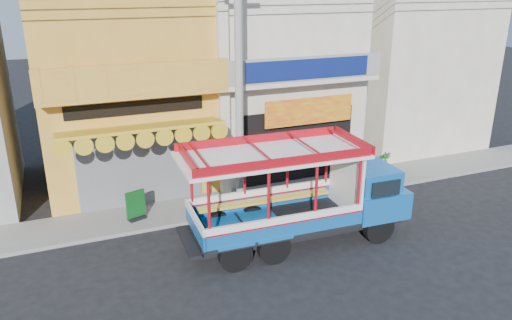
{
  "coord_description": "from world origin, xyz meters",
  "views": [
    {
      "loc": [
        -6.4,
        -11.28,
        7.46
      ],
      "look_at": [
        -0.75,
        2.5,
        2.11
      ],
      "focal_mm": 35.0,
      "sensor_mm": 36.0,
      "label": 1
    }
  ],
  "objects_px": {
    "green_sign": "(136,208)",
    "potted_plant_a": "(344,170)",
    "potted_plant_c": "(385,164)",
    "utility_pole": "(243,64)",
    "songthaew_truck": "(313,193)",
    "potted_plant_b": "(340,173)"
  },
  "relations": [
    {
      "from": "green_sign",
      "to": "potted_plant_a",
      "type": "relative_size",
      "value": 1.02
    },
    {
      "from": "potted_plant_c",
      "to": "utility_pole",
      "type": "bearing_deg",
      "value": -80.16
    },
    {
      "from": "potted_plant_c",
      "to": "green_sign",
      "type": "bearing_deg",
      "value": -85.5
    },
    {
      "from": "utility_pole",
      "to": "songthaew_truck",
      "type": "height_order",
      "value": "utility_pole"
    },
    {
      "from": "songthaew_truck",
      "to": "green_sign",
      "type": "xyz_separation_m",
      "value": [
        -4.76,
        3.11,
        -0.99
      ]
    },
    {
      "from": "green_sign",
      "to": "potted_plant_a",
      "type": "bearing_deg",
      "value": 1.82
    },
    {
      "from": "green_sign",
      "to": "potted_plant_c",
      "type": "bearing_deg",
      "value": 1.58
    },
    {
      "from": "potted_plant_a",
      "to": "potted_plant_c",
      "type": "height_order",
      "value": "potted_plant_a"
    },
    {
      "from": "songthaew_truck",
      "to": "potted_plant_b",
      "type": "xyz_separation_m",
      "value": [
        2.88,
        3.1,
        -0.91
      ]
    },
    {
      "from": "songthaew_truck",
      "to": "green_sign",
      "type": "height_order",
      "value": "songthaew_truck"
    },
    {
      "from": "songthaew_truck",
      "to": "green_sign",
      "type": "distance_m",
      "value": 5.77
    },
    {
      "from": "utility_pole",
      "to": "potted_plant_b",
      "type": "xyz_separation_m",
      "value": [
        4.07,
        0.49,
        -4.42
      ]
    },
    {
      "from": "green_sign",
      "to": "potted_plant_c",
      "type": "height_order",
      "value": "green_sign"
    },
    {
      "from": "potted_plant_a",
      "to": "utility_pole",
      "type": "bearing_deg",
      "value": 144.06
    },
    {
      "from": "songthaew_truck",
      "to": "potted_plant_b",
      "type": "relative_size",
      "value": 6.95
    },
    {
      "from": "potted_plant_b",
      "to": "potted_plant_c",
      "type": "distance_m",
      "value": 2.25
    },
    {
      "from": "potted_plant_c",
      "to": "potted_plant_a",
      "type": "bearing_deg",
      "value": -86.54
    },
    {
      "from": "green_sign",
      "to": "potted_plant_b",
      "type": "height_order",
      "value": "green_sign"
    },
    {
      "from": "utility_pole",
      "to": "potted_plant_c",
      "type": "relative_size",
      "value": 30.1
    },
    {
      "from": "potted_plant_a",
      "to": "potted_plant_b",
      "type": "xyz_separation_m",
      "value": [
        -0.34,
        -0.26,
        0.01
      ]
    },
    {
      "from": "songthaew_truck",
      "to": "potted_plant_a",
      "type": "xyz_separation_m",
      "value": [
        3.22,
        3.36,
        -0.92
      ]
    },
    {
      "from": "songthaew_truck",
      "to": "potted_plant_c",
      "type": "bearing_deg",
      "value": 33.45
    }
  ]
}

